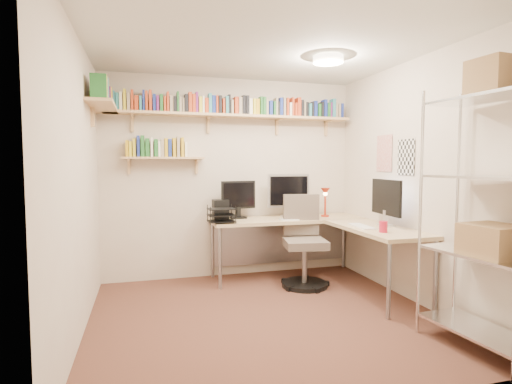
# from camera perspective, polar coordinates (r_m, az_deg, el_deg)

# --- Properties ---
(ground) EXTENTS (3.20, 3.20, 0.00)m
(ground) POSITION_cam_1_polar(r_m,az_deg,el_deg) (3.92, 1.50, -17.32)
(ground) COLOR #4C2A20
(ground) RESTS_ON ground
(room_shell) EXTENTS (3.24, 3.04, 2.52)m
(room_shell) POSITION_cam_1_polar(r_m,az_deg,el_deg) (3.66, 1.61, 5.91)
(room_shell) COLOR #C1AE9D
(room_shell) RESTS_ON ground
(wall_shelves) EXTENTS (3.12, 1.09, 0.80)m
(wall_shelves) POSITION_cam_1_polar(r_m,az_deg,el_deg) (4.87, -7.97, 11.06)
(wall_shelves) COLOR #D4B478
(wall_shelves) RESTS_ON ground
(corner_desk) EXTENTS (2.00, 1.91, 1.30)m
(corner_desk) POSITION_cam_1_polar(r_m,az_deg,el_deg) (4.82, 6.14, -4.18)
(corner_desk) COLOR #D3C389
(corner_desk) RESTS_ON ground
(office_chair) EXTENTS (0.56, 0.58, 1.06)m
(office_chair) POSITION_cam_1_polar(r_m,az_deg,el_deg) (4.76, 6.83, -7.89)
(office_chair) COLOR black
(office_chair) RESTS_ON ground
(wire_rack) EXTENTS (0.50, 0.91, 2.18)m
(wire_rack) POSITION_cam_1_polar(r_m,az_deg,el_deg) (3.40, 30.46, 0.58)
(wire_rack) COLOR silver
(wire_rack) RESTS_ON ground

